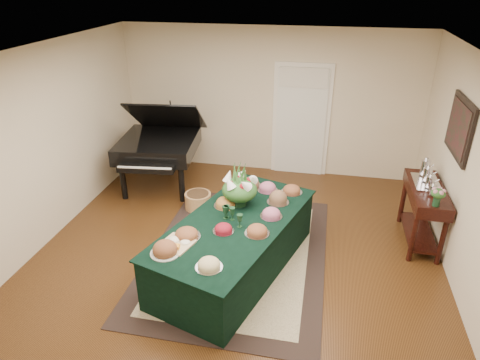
% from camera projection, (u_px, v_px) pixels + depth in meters
% --- Properties ---
extents(ground, '(6.00, 6.00, 0.00)m').
position_uv_depth(ground, '(236.00, 258.00, 5.85)').
color(ground, black).
rests_on(ground, ground).
extents(area_rug, '(2.38, 3.33, 0.01)m').
position_uv_depth(area_rug, '(238.00, 253.00, 5.94)').
color(area_rug, black).
rests_on(area_rug, ground).
extents(kitchen_doorway, '(1.05, 0.07, 2.10)m').
position_uv_depth(kitchen_doorway, '(301.00, 122.00, 7.90)').
color(kitchen_doorway, white).
rests_on(kitchen_doorway, ground).
extents(buffet_table, '(1.90, 2.78, 0.73)m').
position_uv_depth(buffet_table, '(235.00, 245.00, 5.50)').
color(buffet_table, black).
rests_on(buffet_table, ground).
extents(food_platters, '(1.55, 2.26, 0.14)m').
position_uv_depth(food_platters, '(239.00, 212.00, 5.45)').
color(food_platters, silver).
rests_on(food_platters, buffet_table).
extents(cutting_board, '(0.43, 0.43, 0.10)m').
position_uv_depth(cutting_board, '(177.00, 241.00, 4.88)').
color(cutting_board, tan).
rests_on(cutting_board, buffet_table).
extents(green_goblets, '(0.30, 0.26, 0.18)m').
position_uv_depth(green_goblets, '(231.00, 214.00, 5.31)').
color(green_goblets, '#15341D').
rests_on(green_goblets, buffet_table).
extents(floral_centerpiece, '(0.48, 0.48, 0.48)m').
position_uv_depth(floral_centerpiece, '(240.00, 186.00, 5.59)').
color(floral_centerpiece, '#15341D').
rests_on(floral_centerpiece, buffet_table).
extents(grand_piano, '(1.51, 1.69, 1.62)m').
position_uv_depth(grand_piano, '(159.00, 145.00, 7.47)').
color(grand_piano, black).
rests_on(grand_piano, ground).
extents(wicker_basket, '(0.43, 0.43, 0.27)m').
position_uv_depth(wicker_basket, '(198.00, 201.00, 7.02)').
color(wicker_basket, olive).
rests_on(wicker_basket, ground).
extents(mahogany_sideboard, '(0.45, 1.21, 0.87)m').
position_uv_depth(mahogany_sideboard, '(425.00, 200.00, 5.93)').
color(mahogany_sideboard, black).
rests_on(mahogany_sideboard, ground).
extents(tea_service, '(0.34, 0.74, 0.30)m').
position_uv_depth(tea_service, '(428.00, 177.00, 5.89)').
color(tea_service, silver).
rests_on(tea_service, mahogany_sideboard).
extents(pink_bouquet, '(0.20, 0.20, 0.25)m').
position_uv_depth(pink_bouquet, '(438.00, 194.00, 5.32)').
color(pink_bouquet, '#15341D').
rests_on(pink_bouquet, mahogany_sideboard).
extents(wall_painting, '(0.05, 0.95, 0.75)m').
position_uv_depth(wall_painting, '(460.00, 128.00, 5.42)').
color(wall_painting, black).
rests_on(wall_painting, ground).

